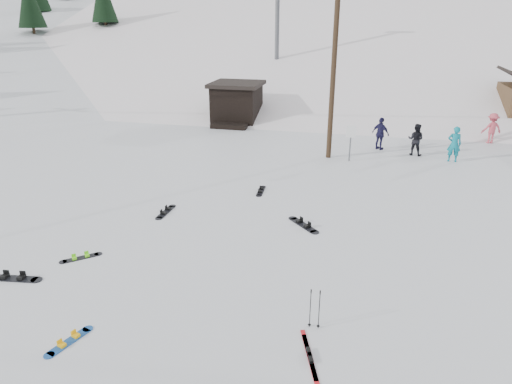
# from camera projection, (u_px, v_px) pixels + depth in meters

# --- Properties ---
(ground) EXTENTS (200.00, 200.00, 0.00)m
(ground) POSITION_uv_depth(u_px,v_px,m) (203.00, 304.00, 11.95)
(ground) COLOR white
(ground) RESTS_ON ground
(ski_slope) EXTENTS (60.00, 85.24, 65.97)m
(ski_slope) POSITION_uv_depth(u_px,v_px,m) (335.00, 155.00, 66.11)
(ski_slope) COLOR white
(ski_slope) RESTS_ON ground
(ridge_left) EXTENTS (47.54, 95.03, 58.38)m
(ridge_left) POSITION_uv_depth(u_px,v_px,m) (86.00, 145.00, 67.27)
(ridge_left) COLOR white
(ridge_left) RESTS_ON ground
(treeline_left) EXTENTS (20.00, 64.00, 10.00)m
(treeline_left) POSITION_uv_depth(u_px,v_px,m) (51.00, 76.00, 55.58)
(treeline_left) COLOR black
(treeline_left) RESTS_ON ground
(treeline_crest) EXTENTS (50.00, 6.00, 10.00)m
(treeline_crest) POSITION_uv_depth(u_px,v_px,m) (351.00, 52.00, 89.79)
(treeline_crest) COLOR black
(treeline_crest) RESTS_ON ski_slope
(utility_pole) EXTENTS (2.00, 0.26, 9.00)m
(utility_pole) POSITION_uv_depth(u_px,v_px,m) (334.00, 66.00, 22.47)
(utility_pole) COLOR #3A2819
(utility_pole) RESTS_ON ground
(trail_sign) EXTENTS (0.50, 0.09, 1.85)m
(trail_sign) POSITION_uv_depth(u_px,v_px,m) (351.00, 137.00, 23.09)
(trail_sign) COLOR #595B60
(trail_sign) RESTS_ON ground
(lift_hut) EXTENTS (3.40, 4.10, 2.75)m
(lift_hut) POSITION_uv_depth(u_px,v_px,m) (237.00, 103.00, 31.49)
(lift_hut) COLOR black
(lift_hut) RESTS_ON ground
(lift_tower_near) EXTENTS (2.20, 0.36, 8.00)m
(lift_tower_near) POSITION_uv_depth(u_px,v_px,m) (278.00, 4.00, 37.11)
(lift_tower_near) COLOR #595B60
(lift_tower_near) RESTS_ON ski_slope
(hero_snowboard) EXTENTS (0.56, 1.26, 0.09)m
(hero_snowboard) POSITION_uv_depth(u_px,v_px,m) (69.00, 341.00, 10.56)
(hero_snowboard) COLOR #1951A6
(hero_snowboard) RESTS_ON ground
(hero_skis) EXTENTS (0.67, 1.76, 0.09)m
(hero_skis) POSITION_uv_depth(u_px,v_px,m) (310.00, 356.00, 10.09)
(hero_skis) COLOR #AE1119
(hero_skis) RESTS_ON ground
(ski_poles) EXTENTS (0.29, 0.08, 1.05)m
(ski_poles) POSITION_uv_depth(u_px,v_px,m) (315.00, 308.00, 10.87)
(ski_poles) COLOR black
(ski_poles) RESTS_ON ground
(board_scatter_a) EXTENTS (1.70, 0.51, 0.12)m
(board_scatter_a) POSITION_uv_depth(u_px,v_px,m) (13.00, 278.00, 13.07)
(board_scatter_a) COLOR black
(board_scatter_a) RESTS_ON ground
(board_scatter_b) EXTENTS (0.30, 1.47, 0.10)m
(board_scatter_b) POSITION_uv_depth(u_px,v_px,m) (166.00, 212.00, 17.45)
(board_scatter_b) COLOR black
(board_scatter_b) RESTS_ON ground
(board_scatter_c) EXTENTS (1.02, 0.94, 0.09)m
(board_scatter_c) POSITION_uv_depth(u_px,v_px,m) (81.00, 258.00, 14.18)
(board_scatter_c) COLOR black
(board_scatter_c) RESTS_ON ground
(board_scatter_d) EXTENTS (1.25, 1.28, 0.12)m
(board_scatter_d) POSITION_uv_depth(u_px,v_px,m) (303.00, 225.00, 16.38)
(board_scatter_d) COLOR black
(board_scatter_d) RESTS_ON ground
(board_scatter_f) EXTENTS (0.31, 1.31, 0.09)m
(board_scatter_f) POSITION_uv_depth(u_px,v_px,m) (261.00, 191.00, 19.52)
(board_scatter_f) COLOR black
(board_scatter_f) RESTS_ON ground
(skier_teal) EXTENTS (0.68, 0.46, 1.83)m
(skier_teal) POSITION_uv_depth(u_px,v_px,m) (454.00, 144.00, 23.17)
(skier_teal) COLOR #0E7A8C
(skier_teal) RESTS_ON ground
(skier_dark) EXTENTS (0.98, 0.86, 1.71)m
(skier_dark) POSITION_uv_depth(u_px,v_px,m) (416.00, 139.00, 24.26)
(skier_dark) COLOR black
(skier_dark) RESTS_ON ground
(skier_pink) EXTENTS (1.27, 0.93, 1.76)m
(skier_pink) POSITION_uv_depth(u_px,v_px,m) (492.00, 128.00, 26.54)
(skier_pink) COLOR #CD4858
(skier_pink) RESTS_ON ground
(skier_navy) EXTENTS (1.12, 0.95, 1.80)m
(skier_navy) POSITION_uv_depth(u_px,v_px,m) (381.00, 134.00, 25.24)
(skier_navy) COLOR #1A183C
(skier_navy) RESTS_ON ground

